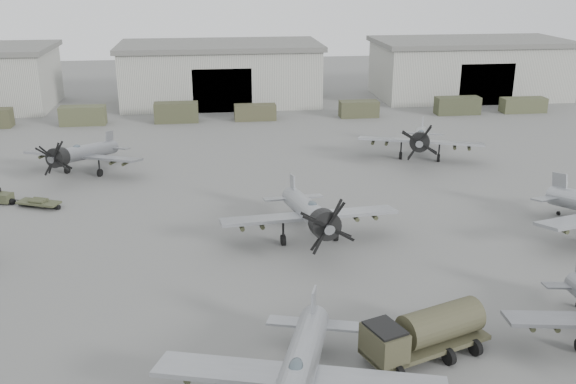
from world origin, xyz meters
name	(u,v)px	position (x,y,z in m)	size (l,w,h in m)	color
ground	(251,316)	(0.00, 0.00, 0.00)	(220.00, 220.00, 0.00)	slate
hangar_center	(221,73)	(0.00, 61.96, 4.37)	(29.00, 14.80, 8.70)	#B5B5A9
hangar_right	(469,68)	(38.00, 61.96, 4.37)	(29.00, 14.80, 8.70)	#B5B5A9
support_truck_2	(83,115)	(-17.93, 50.00, 1.20)	(5.67, 2.20, 2.40)	#474A30
support_truck_3	(176,112)	(-6.14, 50.00, 1.28)	(5.61, 2.20, 2.57)	#3E402A
support_truck_4	(255,112)	(4.08, 50.00, 1.01)	(5.44, 2.20, 2.03)	#44432C
support_truck_5	(359,109)	(18.03, 50.00, 1.08)	(5.17, 2.20, 2.16)	#41422B
support_truck_6	(457,106)	(31.80, 50.00, 1.18)	(6.01, 2.20, 2.36)	#3B3F29
support_truck_7	(523,105)	(41.30, 50.00, 1.01)	(6.14, 2.20, 2.01)	#464A30
aircraft_near_1	(298,375)	(1.42, -9.34, 2.39)	(13.19, 11.88, 5.27)	#93969B
aircraft_mid_2	(310,213)	(5.01, 9.79, 2.38)	(13.16, 11.84, 5.24)	#989BA0
aircraft_far_0	(81,154)	(-14.39, 28.55, 2.17)	(11.75, 10.64, 4.78)	gray
aircraft_far_1	(421,139)	(19.67, 29.20, 2.35)	(12.82, 11.56, 5.17)	#A0A3A8
fuel_tanker	(425,331)	(8.61, -5.27, 1.53)	(7.28, 4.78, 2.67)	#3E3C28
tug_trailer	(16,199)	(-18.61, 20.83, 0.48)	(6.29, 3.57, 1.27)	#3A3E28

